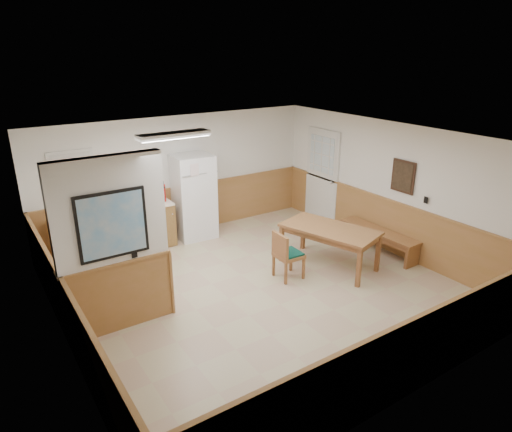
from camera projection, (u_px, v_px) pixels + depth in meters
ground at (260, 289)px, 7.59m from camera, size 6.00×6.00×0.00m
ceiling at (260, 139)px, 6.72m from camera, size 6.00×6.00×0.02m
back_wall at (179, 176)px, 9.50m from camera, size 6.00×0.02×2.50m
right_wall at (390, 188)px, 8.70m from camera, size 0.02×6.00×2.50m
left_wall at (57, 266)px, 5.60m from camera, size 0.02×6.00×2.50m
wainscot_back at (182, 210)px, 9.74m from camera, size 6.00×0.04×1.00m
wainscot_right at (385, 225)px, 8.96m from camera, size 0.04×6.00×1.00m
wainscot_left at (68, 318)px, 5.87m from camera, size 0.04×6.00×1.00m
partition_wall at (113, 248)px, 6.15m from camera, size 1.50×0.20×2.50m
kitchen_counter at (132, 228)px, 8.90m from camera, size 2.20×0.61×1.00m
exterior_door at (322, 176)px, 10.24m from camera, size 0.07×1.02×2.15m
kitchen_window at (73, 177)px, 8.29m from camera, size 0.80×0.04×1.00m
wall_painting at (403, 176)px, 8.35m from camera, size 0.04×0.50×0.60m
fluorescent_fixture at (174, 135)px, 7.34m from camera, size 1.20×0.30×0.09m
refrigerator at (194, 197)px, 9.40m from camera, size 0.82×0.75×1.75m
dining_table at (330, 233)px, 8.16m from camera, size 1.32×1.87×0.75m
dining_bench at (378, 235)px, 8.85m from camera, size 0.41×1.72×0.45m
dining_chair at (285, 252)px, 7.76m from camera, size 0.61×0.45×0.85m
fire_extinguisher at (163, 192)px, 8.99m from camera, size 0.12×0.12×0.42m
soap_bottle at (71, 211)px, 8.16m from camera, size 0.08×0.08×0.23m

